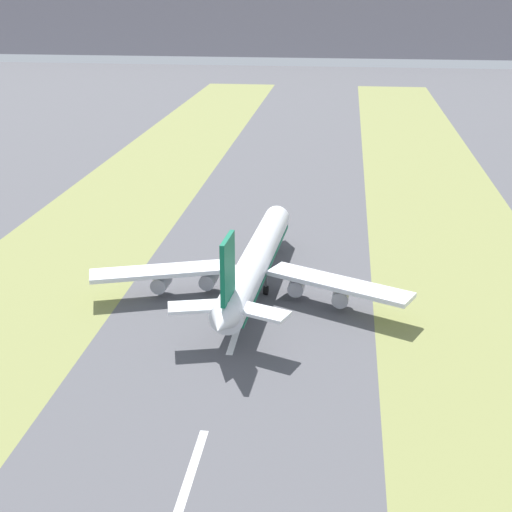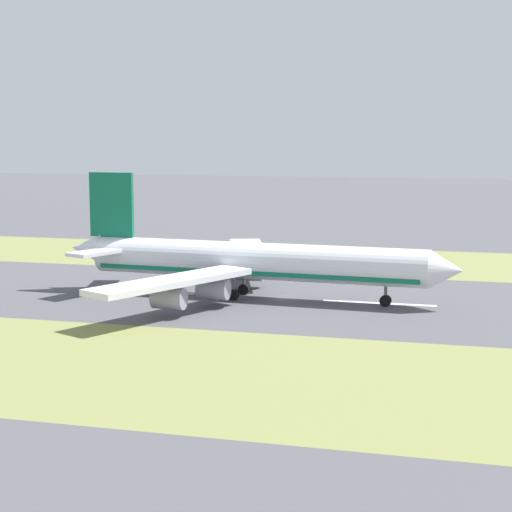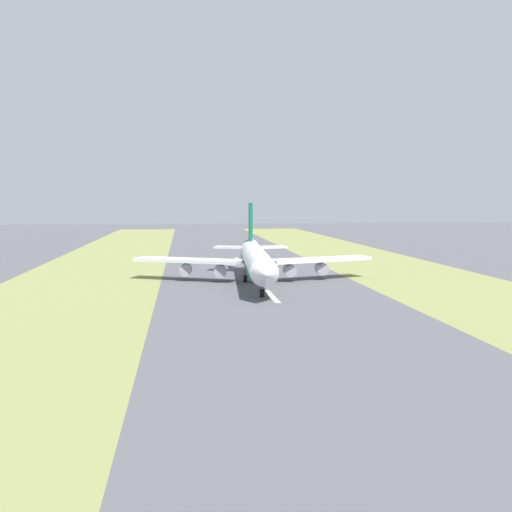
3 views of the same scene
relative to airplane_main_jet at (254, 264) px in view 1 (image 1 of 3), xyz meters
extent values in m
plane|color=#4C4C51|center=(-0.95, 6.15, -6.02)|extent=(800.00, 800.00, 0.00)
cube|color=olive|center=(-45.95, 6.15, -6.02)|extent=(40.00, 600.00, 0.01)
cube|color=olive|center=(44.05, 6.15, -6.02)|extent=(40.00, 600.00, 0.01)
cube|color=silver|center=(-0.95, -58.10, -6.01)|extent=(1.20, 18.00, 0.01)
cube|color=silver|center=(-0.95, -18.10, -6.01)|extent=(1.20, 18.00, 0.01)
cube|color=silver|center=(-0.95, 21.90, -6.01)|extent=(1.20, 18.00, 0.01)
cylinder|color=silver|center=(0.11, 1.90, 0.18)|extent=(9.34, 56.26, 6.00)
cone|color=silver|center=(1.94, 32.35, 0.18)|extent=(6.17, 5.34, 5.88)
cone|color=silver|center=(-1.74, -29.04, 0.98)|extent=(5.45, 6.29, 5.10)
cube|color=#0F6647|center=(0.11, 1.90, -1.47)|extent=(8.91, 54.00, 0.70)
cube|color=silver|center=(-17.79, -4.26, -0.72)|extent=(29.40, 14.92, 0.90)
cube|color=silver|center=(17.15, -6.35, -0.72)|extent=(28.77, 17.87, 0.90)
cylinder|color=#93939E|center=(-9.11, -1.55, -3.17)|extent=(3.48, 4.98, 3.20)
cylinder|color=#93939E|center=(-18.30, -4.51, -3.17)|extent=(3.48, 4.98, 3.20)
cylinder|color=#93939E|center=(8.86, -2.63, -3.17)|extent=(3.48, 4.98, 3.20)
cylinder|color=#93939E|center=(17.63, -6.66, -3.17)|extent=(3.48, 4.98, 3.20)
cube|color=#0F6647|center=(-1.44, -24.05, 8.68)|extent=(1.28, 8.03, 11.00)
cube|color=silver|center=(-6.93, -23.72, 1.18)|extent=(10.79, 6.77, 0.60)
cube|color=silver|center=(4.05, -24.38, 1.18)|extent=(10.92, 7.75, 0.60)
cylinder|color=#59595E|center=(1.39, 23.14, -3.52)|extent=(0.50, 0.50, 3.20)
cylinder|color=black|center=(1.39, 23.14, -5.12)|extent=(1.01, 1.85, 1.80)
cylinder|color=#59595E|center=(-2.66, -0.94, -3.52)|extent=(0.50, 0.50, 3.20)
cylinder|color=black|center=(-2.66, -0.94, -5.12)|extent=(1.01, 1.85, 1.80)
cylinder|color=#59595E|center=(2.53, -1.25, -3.52)|extent=(0.50, 0.50, 3.20)
cylinder|color=black|center=(2.53, -1.25, -5.12)|extent=(1.01, 1.85, 1.80)
cube|color=gray|center=(-0.95, 526.15, 33.18)|extent=(800.00, 120.00, 78.39)
camera|label=1|loc=(16.77, -132.68, 53.78)|focal=50.00mm
camera|label=2|loc=(133.05, 37.14, 20.57)|focal=60.00mm
camera|label=3|loc=(18.23, 150.36, 14.79)|focal=42.00mm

